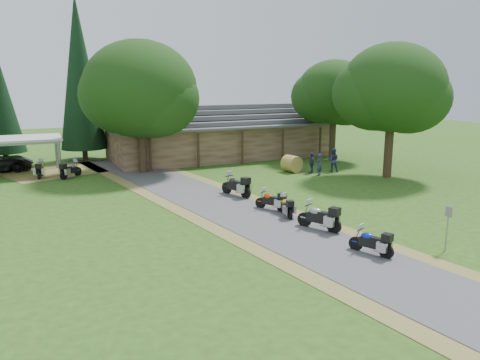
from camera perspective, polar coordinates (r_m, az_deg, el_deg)
name	(u,v)px	position (r m, az deg, el deg)	size (l,w,h in m)	color
ground	(313,244)	(20.88, 8.87, -7.75)	(120.00, 120.00, 0.00)	#2D4A14
driveway	(260,221)	(23.87, 2.45, -5.07)	(46.00, 46.00, 0.00)	#464648
lodge	(221,131)	(43.92, -2.28, 6.04)	(21.40, 9.40, 4.90)	brown
carport	(16,156)	(39.14, -25.61, 2.61)	(6.53, 4.36, 2.83)	silver
motorcycle_row_a	(371,241)	(20.01, 15.69, -7.15)	(1.74, 0.57, 1.19)	navy
motorcycle_row_b	(319,216)	(22.64, 9.62, -4.32)	(2.06, 0.67, 1.41)	#929499
motorcycle_row_c	(286,206)	(24.76, 5.63, -3.13)	(1.66, 0.54, 1.13)	gold
motorcycle_row_d	(271,200)	(25.79, 3.81, -2.41)	(1.75, 0.57, 1.20)	#BD360B
motorcycle_row_e	(236,184)	(28.86, -0.50, -0.55)	(2.14, 0.70, 1.46)	black
motorcycle_carport_a	(40,169)	(37.52, -23.17, 1.27)	(1.89, 0.62, 1.29)	#C38705
motorcycle_carport_b	(71,169)	(36.58, -19.95, 1.27)	(1.90, 0.62, 1.30)	gray
person_a	(319,162)	(35.65, 9.62, 2.12)	(0.56, 0.41, 1.98)	navy
person_b	(333,158)	(37.30, 11.28, 2.64)	(0.62, 0.45, 2.18)	navy
person_c	(312,161)	(36.45, 8.72, 2.28)	(0.53, 0.38, 1.87)	navy
hay_bale	(292,164)	(36.76, 6.32, 1.98)	(1.31, 1.31, 1.20)	olive
sign_post	(447,229)	(21.37, 23.93, -5.46)	(0.35, 0.06, 1.95)	gray
oak_lodge_left	(141,106)	(36.69, -12.02, 8.87)	(8.64, 8.64, 10.32)	#11330F
oak_lodge_right	(334,105)	(42.55, 11.36, 8.91)	(6.60, 6.60, 9.76)	#11330F
oak_driveway	(391,105)	(35.81, 17.98, 8.66)	(7.50, 7.50, 10.55)	#11330F
cedar_near	(80,79)	(44.05, -18.94, 11.55)	(3.98, 3.98, 14.29)	black
cedar_far	(1,107)	(45.11, -27.13, 7.91)	(3.54, 3.54, 9.62)	black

